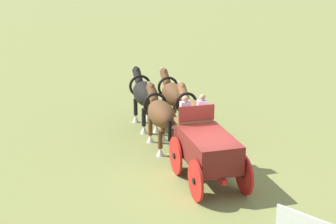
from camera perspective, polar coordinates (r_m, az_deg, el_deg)
The scene contains 6 objects.
ground_plane at distance 18.51m, azimuth 4.25°, elevation -7.48°, with size 220.00×220.00×0.00m, color olive.
show_wagon at distance 18.18m, azimuth 4.14°, elevation -3.83°, with size 5.68×2.71×2.67m.
draft_horse_rear_near at distance 21.06m, azimuth -0.79°, elevation -0.21°, with size 3.12×1.57×2.24m.
draft_horse_rear_off at distance 21.45m, azimuth 2.55°, elevation -0.01°, with size 2.91×1.46×2.20m.
draft_horse_lead_near at distance 23.44m, azimuth -2.49°, elevation 1.89°, with size 3.17×1.61×2.34m.
draft_horse_lead_off at distance 23.81m, azimuth 0.55°, elevation 1.83°, with size 3.13×1.57×2.19m.
Camera 1 is at (-13.04, 10.47, 7.92)m, focal length 57.66 mm.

